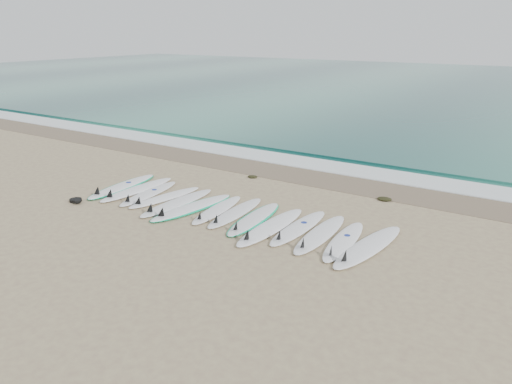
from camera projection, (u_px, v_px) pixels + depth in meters
The scene contains 22 objects.
ground at pixel (225, 214), 12.59m from camera, with size 120.00×120.00×0.00m, color #9B8764.
ocean at pixel (476, 89), 38.42m from camera, with size 120.00×55.00×0.03m, color #216559.
wet_sand_band at pixel (302, 175), 15.84m from camera, with size 120.00×1.80×0.01m, color brown.
foam_band at pixel (321, 165), 16.95m from camera, with size 120.00×1.40×0.04m, color silver.
wave_crest at pixel (339, 155), 18.14m from camera, with size 120.00×1.00×0.10m, color #216559.
surfboard_0 at pixel (122, 186), 14.57m from camera, with size 0.93×2.80×0.35m.
surfboard_1 at pixel (136, 190), 14.25m from camera, with size 0.57×2.73×0.35m.
surfboard_2 at pixel (148, 194), 13.92m from camera, with size 0.84×2.52×0.32m.
surfboard_3 at pixel (163, 198), 13.61m from camera, with size 0.83×2.45×0.31m.
surfboard_4 at pixel (176, 203), 13.17m from camera, with size 0.60×2.72×0.35m.
surfboard_5 at pixel (191, 208), 12.85m from camera, with size 1.01×2.78×0.35m.
surfboard_6 at pixel (216, 210), 12.68m from camera, with size 0.80×2.39×0.30m.
surfboard_7 at pixel (234, 213), 12.47m from camera, with size 0.71×2.50×0.32m.
surfboard_8 at pixel (254, 219), 12.10m from camera, with size 0.87×2.57×0.32m.
surfboard_9 at pixel (270, 227), 11.57m from camera, with size 0.60×2.79×0.36m.
surfboard_10 at pixel (298, 228), 11.53m from camera, with size 0.56×2.54×0.32m.
surfboard_11 at pixel (319, 234), 11.16m from camera, with size 0.68×2.62×0.33m.
surfboard_12 at pixel (343, 242), 10.80m from camera, with size 0.76×2.46×0.31m.
surfboard_13 at pixel (367, 247), 10.52m from camera, with size 0.88×2.87×0.36m.
seaweed_near at pixel (253, 177), 15.60m from camera, with size 0.33×0.25×0.06m, color black.
seaweed_far at pixel (385, 199), 13.55m from camera, with size 0.40×0.31×0.08m, color black.
leash_coil at pixel (76, 200), 13.39m from camera, with size 0.46×0.36×0.11m.
Camera 1 is at (7.12, -9.43, 4.45)m, focal length 35.00 mm.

